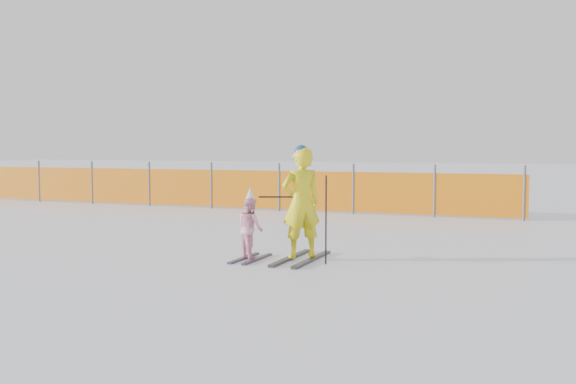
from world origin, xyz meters
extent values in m
plane|color=white|center=(0.00, 0.00, 0.00)|extent=(120.00, 120.00, 0.00)
cube|color=black|center=(0.04, 0.50, 0.02)|extent=(0.09, 1.48, 0.04)
cube|color=black|center=(0.38, 0.50, 0.02)|extent=(0.09, 1.48, 0.04)
imported|color=yellow|center=(0.21, 0.50, 0.85)|extent=(0.70, 0.68, 1.61)
sphere|color=navy|center=(0.21, 0.50, 1.59)|extent=(0.21, 0.21, 0.21)
cube|color=black|center=(-0.61, 0.25, 0.01)|extent=(0.09, 0.95, 0.03)
cube|color=black|center=(-0.39, 0.25, 0.01)|extent=(0.09, 0.95, 0.03)
imported|color=#FFA6C5|center=(-0.50, 0.25, 0.48)|extent=(0.55, 0.54, 0.89)
cone|color=silver|center=(-0.50, 0.25, 0.95)|extent=(0.19, 0.19, 0.24)
cylinder|color=black|center=(0.66, 0.30, 0.63)|extent=(0.02, 0.02, 1.27)
cylinder|color=black|center=(-0.14, 0.37, 0.93)|extent=(0.48, 0.19, 0.02)
cylinder|color=#595960|center=(-10.91, 7.11, 0.62)|extent=(0.06, 0.06, 1.25)
cylinder|color=#595960|center=(-8.91, 7.11, 0.62)|extent=(0.06, 0.06, 1.25)
cylinder|color=#595960|center=(-6.91, 7.11, 0.62)|extent=(0.06, 0.06, 1.25)
cylinder|color=#595960|center=(-4.91, 7.11, 0.62)|extent=(0.06, 0.06, 1.25)
cylinder|color=#595960|center=(-2.91, 7.11, 0.62)|extent=(0.06, 0.06, 1.25)
cylinder|color=#595960|center=(-0.91, 7.11, 0.62)|extent=(0.06, 0.06, 1.25)
cylinder|color=#595960|center=(1.09, 7.11, 0.62)|extent=(0.06, 0.06, 1.25)
cylinder|color=#595960|center=(3.09, 7.11, 0.62)|extent=(0.06, 0.06, 1.25)
cube|color=orange|center=(-4.86, 7.11, 0.55)|extent=(16.11, 0.03, 1.00)
camera|label=1|loc=(3.53, -8.26, 1.66)|focal=40.00mm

